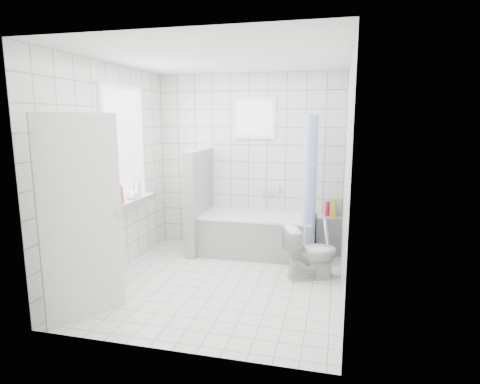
# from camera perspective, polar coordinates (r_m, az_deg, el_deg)

# --- Properties ---
(ground) EXTENTS (3.00, 3.00, 0.00)m
(ground) POSITION_cam_1_polar(r_m,az_deg,el_deg) (4.97, -2.68, -12.66)
(ground) COLOR white
(ground) RESTS_ON ground
(ceiling) EXTENTS (3.00, 3.00, 0.00)m
(ceiling) POSITION_cam_1_polar(r_m,az_deg,el_deg) (4.61, -2.97, 18.57)
(ceiling) COLOR white
(ceiling) RESTS_ON ground
(wall_back) EXTENTS (2.80, 0.02, 2.60)m
(wall_back) POSITION_cam_1_polar(r_m,az_deg,el_deg) (6.06, 1.23, 4.30)
(wall_back) COLOR white
(wall_back) RESTS_ON ground
(wall_front) EXTENTS (2.80, 0.02, 2.60)m
(wall_front) POSITION_cam_1_polar(r_m,az_deg,el_deg) (3.22, -10.41, -1.30)
(wall_front) COLOR white
(wall_front) RESTS_ON ground
(wall_left) EXTENTS (0.02, 3.00, 2.60)m
(wall_left) POSITION_cam_1_polar(r_m,az_deg,el_deg) (5.19, -17.83, 2.77)
(wall_left) COLOR white
(wall_left) RESTS_ON ground
(wall_right) EXTENTS (0.02, 3.00, 2.60)m
(wall_right) POSITION_cam_1_polar(r_m,az_deg,el_deg) (4.43, 14.85, 1.69)
(wall_right) COLOR white
(wall_right) RESTS_ON ground
(window_left) EXTENTS (0.01, 0.90, 1.40)m
(window_left) POSITION_cam_1_polar(r_m,az_deg,el_deg) (5.39, -15.94, 6.35)
(window_left) COLOR white
(window_left) RESTS_ON wall_left
(window_back) EXTENTS (0.50, 0.01, 0.50)m
(window_back) POSITION_cam_1_polar(r_m,az_deg,el_deg) (5.96, 2.12, 10.46)
(window_back) COLOR white
(window_back) RESTS_ON wall_back
(window_sill) EXTENTS (0.18, 1.02, 0.08)m
(window_sill) POSITION_cam_1_polar(r_m,az_deg,el_deg) (5.47, -15.14, -1.39)
(window_sill) COLOR white
(window_sill) RESTS_ON wall_left
(door) EXTENTS (0.46, 0.70, 2.00)m
(door) POSITION_cam_1_polar(r_m,az_deg,el_deg) (4.11, -21.56, -3.63)
(door) COLOR silver
(door) RESTS_ON ground
(bathtub) EXTENTS (1.60, 0.77, 0.58)m
(bathtub) POSITION_cam_1_polar(r_m,az_deg,el_deg) (5.85, 2.43, -6.02)
(bathtub) COLOR white
(bathtub) RESTS_ON ground
(partition_wall) EXTENTS (0.15, 0.85, 1.50)m
(partition_wall) POSITION_cam_1_polar(r_m,az_deg,el_deg) (5.91, -5.86, -1.29)
(partition_wall) COLOR white
(partition_wall) RESTS_ON ground
(tiled_ledge) EXTENTS (0.40, 0.24, 0.55)m
(tiled_ledge) POSITION_cam_1_polar(r_m,az_deg,el_deg) (6.00, 12.76, -6.02)
(tiled_ledge) COLOR white
(tiled_ledge) RESTS_ON ground
(toilet) EXTENTS (0.74, 0.59, 0.66)m
(toilet) POSITION_cam_1_polar(r_m,az_deg,el_deg) (5.04, 10.01, -8.43)
(toilet) COLOR silver
(toilet) RESTS_ON ground
(curtain_rod) EXTENTS (0.02, 0.80, 0.02)m
(curtain_rod) POSITION_cam_1_polar(r_m,az_deg,el_deg) (5.49, 10.23, 10.83)
(curtain_rod) COLOR silver
(curtain_rod) RESTS_ON wall_back
(shower_curtain) EXTENTS (0.14, 0.48, 1.78)m
(shower_curtain) POSITION_cam_1_polar(r_m,az_deg,el_deg) (5.43, 9.84, 1.31)
(shower_curtain) COLOR #5589FA
(shower_curtain) RESTS_ON curtain_rod
(tub_faucet) EXTENTS (0.18, 0.06, 0.06)m
(tub_faucet) POSITION_cam_1_polar(r_m,az_deg,el_deg) (6.02, 4.03, -0.08)
(tub_faucet) COLOR silver
(tub_faucet) RESTS_ON wall_back
(sill_bottles) EXTENTS (0.18, 0.62, 0.32)m
(sill_bottles) POSITION_cam_1_polar(r_m,az_deg,el_deg) (5.36, -15.57, 0.25)
(sill_bottles) COLOR silver
(sill_bottles) RESTS_ON window_sill
(ledge_bottles) EXTENTS (0.16, 0.18, 0.27)m
(ledge_bottles) POSITION_cam_1_polar(r_m,az_deg,el_deg) (5.89, 12.95, -2.35)
(ledge_bottles) COLOR yellow
(ledge_bottles) RESTS_ON tiled_ledge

